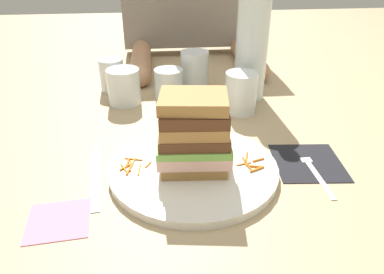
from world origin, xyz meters
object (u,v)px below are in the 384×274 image
at_px(empty_tumbler_3, 195,70).
at_px(sandwich, 193,133).
at_px(napkin_pink, 58,220).
at_px(knife, 95,177).
at_px(empty_tumbler_0, 124,87).
at_px(empty_tumbler_1, 112,75).
at_px(fork, 313,167).
at_px(main_plate, 194,169).
at_px(juice_glass, 241,95).
at_px(napkin_dark, 308,162).
at_px(water_bottle, 252,41).
at_px(empty_tumbler_2, 169,83).

bearing_deg(empty_tumbler_3, sandwich, -96.29).
bearing_deg(napkin_pink, knife, 69.18).
distance_m(empty_tumbler_0, empty_tumbler_1, 0.10).
bearing_deg(fork, main_plate, 176.73).
height_order(sandwich, empty_tumbler_0, sandwich).
height_order(sandwich, empty_tumbler_1, sandwich).
distance_m(juice_glass, empty_tumbler_1, 0.35).
distance_m(knife, empty_tumbler_3, 0.46).
bearing_deg(fork, empty_tumbler_3, 112.08).
bearing_deg(knife, napkin_dark, 1.45).
height_order(main_plate, fork, main_plate).
distance_m(juice_glass, napkin_pink, 0.49).
xyz_separation_m(sandwich, fork, (0.21, -0.01, -0.07)).
bearing_deg(water_bottle, empty_tumbler_0, -178.77).
xyz_separation_m(napkin_dark, knife, (-0.38, -0.01, 0.00)).
xyz_separation_m(sandwich, juice_glass, (0.13, 0.24, -0.04)).
bearing_deg(main_plate, empty_tumbler_1, 113.18).
distance_m(empty_tumbler_0, empty_tumbler_2, 0.11).
xyz_separation_m(water_bottle, empty_tumbler_2, (-0.20, 0.02, -0.11)).
bearing_deg(water_bottle, sandwich, -118.18).
xyz_separation_m(water_bottle, empty_tumbler_1, (-0.35, 0.08, -0.10)).
height_order(empty_tumbler_2, napkin_pink, empty_tumbler_2).
distance_m(sandwich, fork, 0.23).
relative_size(napkin_dark, empty_tumbler_1, 1.53).
bearing_deg(juice_glass, empty_tumbler_3, 118.99).
relative_size(sandwich, napkin_dark, 1.02).
bearing_deg(empty_tumbler_0, fork, -43.28).
distance_m(napkin_dark, juice_glass, 0.25).
xyz_separation_m(fork, empty_tumbler_2, (-0.24, 0.36, 0.03)).
bearing_deg(empty_tumbler_3, empty_tumbler_1, 178.99).
height_order(empty_tumbler_0, empty_tumbler_1, empty_tumbler_0).
bearing_deg(napkin_pink, empty_tumbler_0, 80.15).
relative_size(water_bottle, empty_tumbler_3, 3.21).
relative_size(fork, empty_tumbler_2, 2.30).
bearing_deg(juice_glass, empty_tumbler_1, 151.68).
relative_size(fork, water_bottle, 0.52).
distance_m(sandwich, knife, 0.19).
bearing_deg(napkin_dark, empty_tumbler_3, 113.17).
bearing_deg(empty_tumbler_2, empty_tumbler_0, -164.99).
relative_size(sandwich, empty_tumbler_1, 1.56).
distance_m(sandwich, napkin_pink, 0.25).
height_order(sandwich, empty_tumbler_3, sandwich).
distance_m(knife, juice_glass, 0.39).
xyz_separation_m(main_plate, fork, (0.21, -0.01, -0.00)).
distance_m(sandwich, empty_tumbler_0, 0.35).
distance_m(water_bottle, napkin_pink, 0.59).
distance_m(knife, water_bottle, 0.49).
relative_size(main_plate, juice_glass, 3.11).
bearing_deg(sandwich, empty_tumbler_3, 83.71).
xyz_separation_m(empty_tumbler_1, napkin_pink, (-0.04, -0.51, -0.04)).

